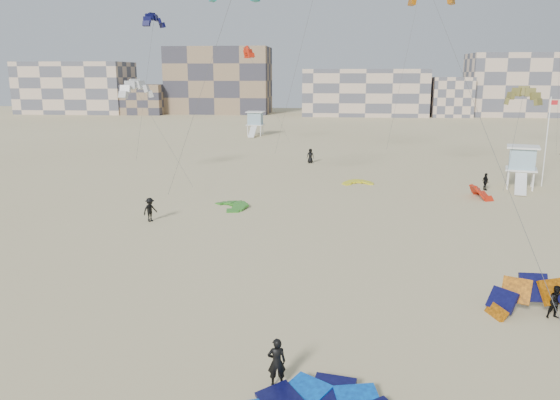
# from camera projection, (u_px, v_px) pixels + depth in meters

# --- Properties ---
(ground) EXTENTS (320.00, 320.00, 0.00)m
(ground) POSITION_uv_depth(u_px,v_px,m) (246.00, 361.00, 21.08)
(ground) COLOR #CBBB88
(ground) RESTS_ON ground
(kite_ground_orange) EXTENTS (4.39, 4.22, 4.22)m
(kite_ground_orange) POSITION_uv_depth(u_px,v_px,m) (535.00, 316.00, 25.02)
(kite_ground_orange) COLOR orange
(kite_ground_orange) RESTS_ON ground
(kite_ground_green) EXTENTS (4.81, 4.72, 1.03)m
(kite_ground_green) POSITION_uv_depth(u_px,v_px,m) (232.00, 207.00, 45.40)
(kite_ground_green) COLOR #349324
(kite_ground_green) RESTS_ON ground
(kite_ground_red_far) EXTENTS (3.38, 3.30, 3.07)m
(kite_ground_red_far) POSITION_uv_depth(u_px,v_px,m) (481.00, 198.00, 48.85)
(kite_ground_red_far) COLOR red
(kite_ground_red_far) RESTS_ON ground
(kite_ground_yellow) EXTENTS (3.35, 3.48, 0.84)m
(kite_ground_yellow) POSITION_uv_depth(u_px,v_px,m) (358.00, 184.00, 55.02)
(kite_ground_yellow) COLOR #F4F419
(kite_ground_yellow) RESTS_ON ground
(kitesurfer_main) EXTENTS (0.74, 0.57, 1.81)m
(kitesurfer_main) POSITION_uv_depth(u_px,v_px,m) (277.00, 362.00, 19.25)
(kitesurfer_main) COLOR black
(kitesurfer_main) RESTS_ON ground
(kitesurfer_b) EXTENTS (0.83, 0.68, 1.56)m
(kitesurfer_b) POSITION_uv_depth(u_px,v_px,m) (557.00, 302.00, 24.59)
(kitesurfer_b) COLOR black
(kitesurfer_b) RESTS_ON ground
(kitesurfer_c) EXTENTS (1.23, 1.34, 1.81)m
(kitesurfer_c) POSITION_uv_depth(u_px,v_px,m) (150.00, 210.00, 40.83)
(kitesurfer_c) COLOR black
(kitesurfer_c) RESTS_ON ground
(kitesurfer_d) EXTENTS (0.65, 1.04, 1.66)m
(kitesurfer_d) POSITION_uv_depth(u_px,v_px,m) (486.00, 182.00, 51.82)
(kitesurfer_d) COLOR black
(kitesurfer_d) RESTS_ON ground
(kitesurfer_e) EXTENTS (0.92, 0.63, 1.80)m
(kitesurfer_e) POSITION_uv_depth(u_px,v_px,m) (310.00, 156.00, 67.62)
(kitesurfer_e) COLOR black
(kitesurfer_e) RESTS_ON ground
(kite_fly_grey) EXTENTS (10.14, 10.33, 9.50)m
(kite_fly_grey) POSITION_uv_depth(u_px,v_px,m) (136.00, 91.00, 55.04)
(kite_fly_grey) COLOR white
(kite_fly_grey) RESTS_ON ground
(kite_fly_olive) EXTENTS (4.10, 5.73, 8.82)m
(kite_fly_olive) POSITION_uv_depth(u_px,v_px,m) (523.00, 98.00, 48.40)
(kite_fly_olive) COLOR brown
(kite_fly_olive) RESTS_ON ground
(kite_fly_navy) EXTENTS (4.46, 12.83, 17.65)m
(kite_fly_navy) POSITION_uv_depth(u_px,v_px,m) (154.00, 22.00, 69.90)
(kite_fly_navy) COLOR #0B0C3C
(kite_fly_navy) RESTS_ON ground
(kite_fly_red) EXTENTS (7.82, 3.97, 13.90)m
(kite_fly_red) POSITION_uv_depth(u_px,v_px,m) (249.00, 53.00, 76.93)
(kite_fly_red) COLOR red
(kite_fly_red) RESTS_ON ground
(lifeguard_tower_near) EXTENTS (3.59, 6.00, 4.11)m
(lifeguard_tower_near) POSITION_uv_depth(u_px,v_px,m) (521.00, 167.00, 52.50)
(lifeguard_tower_near) COLOR white
(lifeguard_tower_near) RESTS_ON ground
(lifeguard_tower_far) EXTENTS (3.16, 5.92, 4.30)m
(lifeguard_tower_far) POSITION_uv_depth(u_px,v_px,m) (255.00, 124.00, 97.47)
(lifeguard_tower_far) COLOR white
(lifeguard_tower_far) RESTS_ON ground
(flagpole) EXTENTS (0.71, 0.11, 8.70)m
(flagpole) POSITION_uv_depth(u_px,v_px,m) (547.00, 140.00, 52.81)
(flagpole) COLOR white
(flagpole) RESTS_ON ground
(condo_west_a) EXTENTS (30.00, 15.00, 14.00)m
(condo_west_a) POSITION_uv_depth(u_px,v_px,m) (76.00, 88.00, 152.65)
(condo_west_a) COLOR #C9AE93
(condo_west_a) RESTS_ON ground
(condo_west_b) EXTENTS (28.00, 14.00, 18.00)m
(condo_west_b) POSITION_uv_depth(u_px,v_px,m) (219.00, 81.00, 151.95)
(condo_west_b) COLOR #856B50
(condo_west_b) RESTS_ON ground
(condo_mid) EXTENTS (32.00, 16.00, 12.00)m
(condo_mid) POSITION_uv_depth(u_px,v_px,m) (364.00, 92.00, 144.62)
(condo_mid) COLOR #C9AE93
(condo_mid) RESTS_ON ground
(condo_east) EXTENTS (26.00, 14.00, 16.00)m
(condo_east) POSITION_uv_depth(u_px,v_px,m) (519.00, 85.00, 141.97)
(condo_east) COLOR #C9AE93
(condo_east) RESTS_ON ground
(condo_fill_left) EXTENTS (12.00, 10.00, 8.00)m
(condo_fill_left) POSITION_uv_depth(u_px,v_px,m) (143.00, 99.00, 149.33)
(condo_fill_left) COLOR #856B50
(condo_fill_left) RESTS_ON ground
(condo_fill_right) EXTENTS (10.00, 10.00, 10.00)m
(condo_fill_right) POSITION_uv_depth(u_px,v_px,m) (451.00, 97.00, 140.64)
(condo_fill_right) COLOR #C9AE93
(condo_fill_right) RESTS_ON ground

